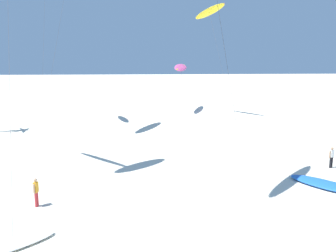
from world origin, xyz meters
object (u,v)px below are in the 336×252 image
(grounded_kite_2, at_px, (325,184))
(person_foreground_walker, at_px, (332,156))
(flying_kite_5, at_px, (209,12))
(person_near_left, at_px, (36,191))
(flying_kite_6, at_px, (181,67))

(grounded_kite_2, distance_m, person_foreground_walker, 4.65)
(flying_kite_5, relative_size, person_foreground_walker, 9.30)
(grounded_kite_2, height_order, person_near_left, person_near_left)
(flying_kite_6, xyz_separation_m, grounded_kite_2, (6.20, -33.28, -6.26))
(person_foreground_walker, relative_size, person_near_left, 0.96)
(person_foreground_walker, height_order, person_near_left, person_near_left)
(grounded_kite_2, distance_m, person_near_left, 17.88)
(flying_kite_5, bearing_deg, person_near_left, -115.87)
(flying_kite_5, relative_size, flying_kite_6, 1.20)
(person_foreground_walker, bearing_deg, grounded_kite_2, -120.50)
(flying_kite_6, distance_m, person_foreground_walker, 31.03)
(flying_kite_6, height_order, person_foreground_walker, flying_kite_6)
(flying_kite_6, distance_m, person_near_left, 37.63)
(person_foreground_walker, xyz_separation_m, person_near_left, (-20.07, -6.08, 0.03))
(flying_kite_5, distance_m, flying_kite_6, 9.45)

